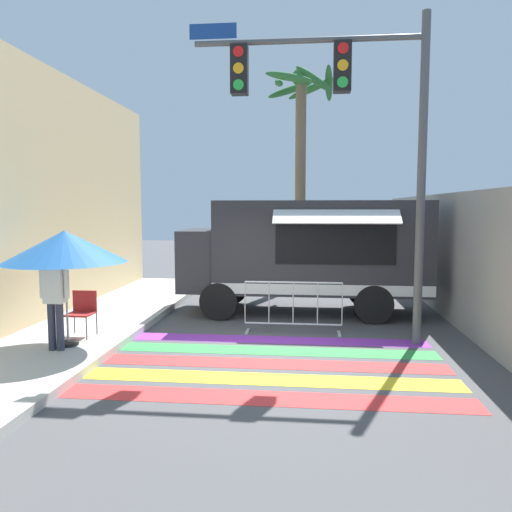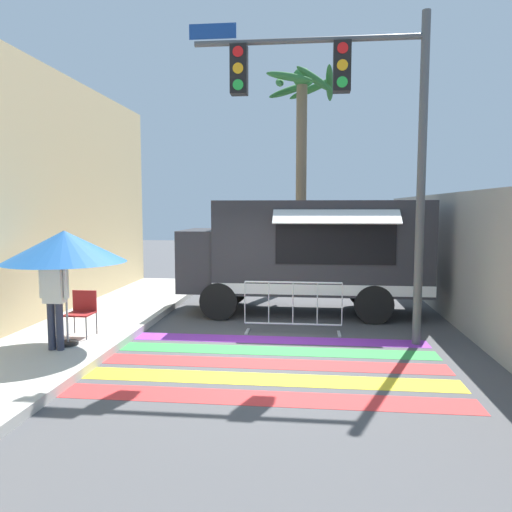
% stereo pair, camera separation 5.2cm
% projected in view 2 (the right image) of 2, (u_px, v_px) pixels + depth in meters
% --- Properties ---
extents(ground_plane, '(60.00, 60.00, 0.00)m').
position_uv_depth(ground_plane, '(258.00, 352.00, 9.01)').
color(ground_plane, '#4C4C4F').
extents(sidewalk_left, '(4.40, 16.00, 0.15)m').
position_uv_depth(sidewalk_left, '(11.00, 341.00, 9.51)').
color(sidewalk_left, '#B7B5AD').
rests_on(sidewalk_left, ground_plane).
extents(concrete_wall_right, '(0.20, 16.00, 2.94)m').
position_uv_depth(concrete_wall_right, '(454.00, 257.00, 11.38)').
color(concrete_wall_right, gray).
rests_on(concrete_wall_right, ground_plane).
extents(crosswalk_painted, '(6.40, 3.60, 0.01)m').
position_uv_depth(crosswalk_painted, '(254.00, 363.00, 8.37)').
color(crosswalk_painted, red).
rests_on(crosswalk_painted, ground_plane).
extents(food_truck, '(5.89, 2.62, 2.77)m').
position_uv_depth(food_truck, '(302.00, 249.00, 12.24)').
color(food_truck, '#2D2D33').
rests_on(food_truck, ground_plane).
extents(traffic_signal_pole, '(4.44, 0.29, 6.15)m').
position_uv_depth(traffic_signal_pole, '(345.00, 111.00, 9.28)').
color(traffic_signal_pole, '#515456').
rests_on(traffic_signal_pole, ground_plane).
extents(patio_umbrella, '(2.14, 2.14, 2.06)m').
position_uv_depth(patio_umbrella, '(64.00, 247.00, 8.78)').
color(patio_umbrella, black).
rests_on(patio_umbrella, sidewalk_left).
extents(folding_chair, '(0.48, 0.48, 0.86)m').
position_uv_depth(folding_chair, '(82.00, 309.00, 9.60)').
color(folding_chair, '#4C4C51').
rests_on(folding_chair, sidewalk_left).
extents(vendor_person, '(0.53, 0.23, 1.76)m').
position_uv_depth(vendor_person, '(54.00, 292.00, 8.56)').
color(vendor_person, '#2D3347').
rests_on(vendor_person, sidewalk_left).
extents(barricade_front, '(2.03, 0.44, 1.09)m').
position_uv_depth(barricade_front, '(293.00, 308.00, 10.32)').
color(barricade_front, '#B7BABF').
rests_on(barricade_front, ground_plane).
extents(palm_tree, '(2.41, 2.52, 7.05)m').
position_uv_depth(palm_tree, '(302.00, 135.00, 16.10)').
color(palm_tree, '#7A664C').
rests_on(palm_tree, ground_plane).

